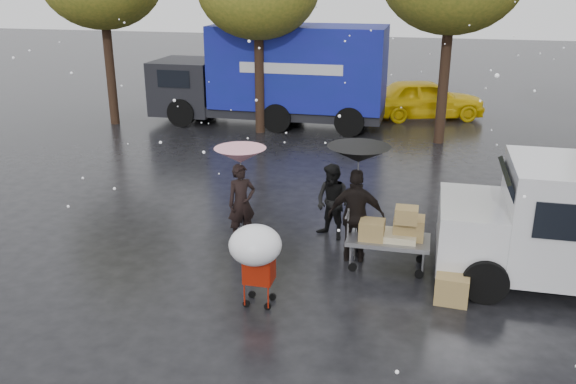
% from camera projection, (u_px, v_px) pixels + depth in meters
% --- Properties ---
extents(ground, '(90.00, 90.00, 0.00)m').
position_uv_depth(ground, '(296.00, 273.00, 11.12)').
color(ground, black).
rests_on(ground, ground).
extents(person_pink, '(0.70, 0.67, 1.62)m').
position_uv_depth(person_pink, '(242.00, 203.00, 12.24)').
color(person_pink, black).
rests_on(person_pink, ground).
extents(person_middle, '(0.95, 0.89, 1.57)m').
position_uv_depth(person_middle, '(333.00, 202.00, 12.36)').
color(person_middle, black).
rests_on(person_middle, ground).
extents(person_black, '(1.09, 0.52, 1.81)m').
position_uv_depth(person_black, '(356.00, 216.00, 11.34)').
color(person_black, black).
rests_on(person_black, ground).
extents(umbrella_pink, '(1.02, 1.02, 1.96)m').
position_uv_depth(umbrella_pink, '(240.00, 155.00, 11.90)').
color(umbrella_pink, '#4C4C4C').
rests_on(umbrella_pink, ground).
extents(umbrella_black, '(1.15, 1.15, 2.25)m').
position_uv_depth(umbrella_black, '(359.00, 154.00, 10.94)').
color(umbrella_black, '#4C4C4C').
rests_on(umbrella_black, ground).
extents(vendor_cart, '(1.52, 0.80, 1.27)m').
position_uv_depth(vendor_cart, '(393.00, 232.00, 11.09)').
color(vendor_cart, slate).
rests_on(vendor_cart, ground).
extents(shopping_cart, '(0.84, 0.84, 1.46)m').
position_uv_depth(shopping_cart, '(256.00, 249.00, 9.59)').
color(shopping_cart, '#A11B09').
rests_on(shopping_cart, ground).
extents(blue_truck, '(8.30, 2.60, 3.50)m').
position_uv_depth(blue_truck, '(276.00, 75.00, 21.56)').
color(blue_truck, navy).
rests_on(blue_truck, ground).
extents(box_ground_near, '(0.57, 0.47, 0.49)m').
position_uv_depth(box_ground_near, '(452.00, 289.00, 10.07)').
color(box_ground_near, olive).
rests_on(box_ground_near, ground).
extents(box_ground_far, '(0.52, 0.43, 0.37)m').
position_uv_depth(box_ground_far, '(458.00, 244.00, 11.90)').
color(box_ground_far, olive).
rests_on(box_ground_far, ground).
extents(yellow_taxi, '(4.69, 3.01, 1.49)m').
position_uv_depth(yellow_taxi, '(425.00, 99.00, 22.79)').
color(yellow_taxi, yellow).
rests_on(yellow_taxi, ground).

